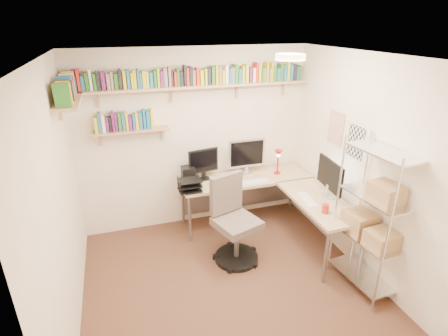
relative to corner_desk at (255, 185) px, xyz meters
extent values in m
plane|color=#49281F|center=(-0.70, -0.94, -0.72)|extent=(3.20, 3.20, 0.00)
cube|color=beige|center=(-0.70, 0.56, 0.53)|extent=(3.20, 0.04, 2.50)
cube|color=beige|center=(-2.30, -0.94, 0.53)|extent=(0.04, 3.00, 2.50)
cube|color=beige|center=(0.90, -0.94, 0.53)|extent=(0.04, 3.00, 2.50)
cube|color=beige|center=(-0.70, -2.44, 0.53)|extent=(3.20, 0.04, 2.50)
cube|color=white|center=(-0.70, -0.94, 1.78)|extent=(3.20, 3.00, 0.04)
cube|color=white|center=(0.89, -0.39, 0.83)|extent=(0.01, 0.30, 0.42)
cube|color=silver|center=(0.89, -0.79, 0.78)|extent=(0.01, 0.28, 0.38)
cylinder|color=#FFEAC6|center=(0.00, -0.74, 1.74)|extent=(0.30, 0.30, 0.06)
cube|color=tan|center=(-0.70, 0.43, 1.30)|extent=(3.05, 0.25, 0.03)
cube|color=tan|center=(-2.17, 0.01, 1.30)|extent=(0.25, 1.00, 0.03)
cube|color=tan|center=(-1.55, 0.46, 0.78)|extent=(0.95, 0.20, 0.02)
cube|color=tan|center=(-1.90, 0.50, 1.23)|extent=(0.03, 0.20, 0.20)
cube|color=tan|center=(-1.00, 0.50, 1.23)|extent=(0.03, 0.20, 0.20)
cube|color=tan|center=(-0.10, 0.50, 1.23)|extent=(0.03, 0.20, 0.20)
cube|color=tan|center=(0.60, 0.50, 1.23)|extent=(0.03, 0.20, 0.20)
cube|color=white|center=(-2.16, 0.43, 1.43)|extent=(0.02, 0.13, 0.23)
cube|color=#651B60|center=(-2.12, 0.43, 1.44)|extent=(0.04, 0.12, 0.24)
cube|color=red|center=(-2.07, 0.43, 1.44)|extent=(0.03, 0.15, 0.25)
cube|color=#2B5E82|center=(-2.03, 0.43, 1.40)|extent=(0.04, 0.14, 0.17)
cube|color=#2B6E24|center=(-1.99, 0.43, 1.42)|extent=(0.04, 0.13, 0.20)
cube|color=white|center=(-1.94, 0.43, 1.44)|extent=(0.03, 0.12, 0.24)
cube|color=#2B6E24|center=(-1.90, 0.43, 1.41)|extent=(0.03, 0.14, 0.19)
cube|color=black|center=(-1.86, 0.43, 1.43)|extent=(0.04, 0.11, 0.22)
cube|color=#651B60|center=(-1.81, 0.43, 1.42)|extent=(0.04, 0.12, 0.21)
cube|color=gray|center=(-1.75, 0.43, 1.41)|extent=(0.04, 0.13, 0.19)
cube|color=gray|center=(-1.71, 0.43, 1.42)|extent=(0.03, 0.14, 0.21)
cube|color=#2B6E24|center=(-1.66, 0.43, 1.41)|extent=(0.04, 0.11, 0.18)
cube|color=black|center=(-1.61, 0.43, 1.43)|extent=(0.04, 0.15, 0.23)
cube|color=gold|center=(-1.57, 0.43, 1.42)|extent=(0.03, 0.12, 0.21)
cube|color=#2B5E82|center=(-1.52, 0.43, 1.43)|extent=(0.03, 0.11, 0.22)
cube|color=#BBCD26|center=(-1.48, 0.43, 1.41)|extent=(0.02, 0.11, 0.19)
cube|color=gold|center=(-1.44, 0.43, 1.42)|extent=(0.04, 0.11, 0.21)
cube|color=#2B5E82|center=(-1.40, 0.43, 1.43)|extent=(0.03, 0.14, 0.22)
cube|color=#1F69A0|center=(-1.38, 0.43, 1.41)|extent=(0.02, 0.14, 0.18)
cube|color=gold|center=(-1.33, 0.43, 1.42)|extent=(0.04, 0.12, 0.20)
cube|color=#BBCD26|center=(-1.29, 0.43, 1.41)|extent=(0.03, 0.12, 0.19)
cube|color=#1F69A0|center=(-1.25, 0.43, 1.41)|extent=(0.04, 0.12, 0.18)
cube|color=#2B6E24|center=(-1.20, 0.43, 1.42)|extent=(0.03, 0.14, 0.20)
cube|color=#BBCD26|center=(-1.16, 0.43, 1.43)|extent=(0.03, 0.12, 0.22)
cube|color=#651B60|center=(-1.12, 0.43, 1.41)|extent=(0.04, 0.15, 0.19)
cube|color=gray|center=(-1.08, 0.43, 1.43)|extent=(0.04, 0.13, 0.22)
cube|color=gray|center=(-1.03, 0.43, 1.44)|extent=(0.03, 0.14, 0.24)
cube|color=black|center=(-1.00, 0.43, 1.41)|extent=(0.02, 0.14, 0.18)
cube|color=red|center=(-0.96, 0.43, 1.41)|extent=(0.03, 0.14, 0.18)
cube|color=#2B6E24|center=(-0.92, 0.43, 1.42)|extent=(0.03, 0.13, 0.21)
cube|color=black|center=(-0.88, 0.43, 1.41)|extent=(0.04, 0.12, 0.18)
cube|color=black|center=(-0.83, 0.43, 1.44)|extent=(0.03, 0.11, 0.25)
cube|color=red|center=(-0.80, 0.43, 1.43)|extent=(0.03, 0.13, 0.22)
cube|color=black|center=(-0.76, 0.43, 1.43)|extent=(0.04, 0.14, 0.23)
cube|color=gray|center=(-0.72, 0.43, 1.41)|extent=(0.03, 0.12, 0.19)
cube|color=red|center=(-0.67, 0.43, 1.42)|extent=(0.04, 0.14, 0.21)
cube|color=#BBCD26|center=(-0.61, 0.43, 1.41)|extent=(0.04, 0.11, 0.18)
cube|color=#BBCD26|center=(-0.56, 0.43, 1.42)|extent=(0.03, 0.13, 0.20)
cube|color=black|center=(-0.52, 0.43, 1.42)|extent=(0.04, 0.13, 0.20)
cube|color=#2B6E24|center=(-0.47, 0.43, 1.43)|extent=(0.04, 0.14, 0.22)
cube|color=gold|center=(-0.42, 0.43, 1.43)|extent=(0.03, 0.12, 0.23)
cube|color=gray|center=(-0.37, 0.43, 1.43)|extent=(0.03, 0.12, 0.22)
cube|color=gold|center=(-0.33, 0.43, 1.40)|extent=(0.03, 0.14, 0.17)
cube|color=white|center=(-0.29, 0.43, 1.43)|extent=(0.04, 0.12, 0.23)
cube|color=#2B5E82|center=(-0.24, 0.43, 1.41)|extent=(0.04, 0.15, 0.19)
cube|color=gray|center=(-0.20, 0.43, 1.42)|extent=(0.03, 0.12, 0.21)
cube|color=#2B6E24|center=(-0.16, 0.43, 1.44)|extent=(0.04, 0.15, 0.23)
cube|color=#1F69A0|center=(-0.10, 0.43, 1.41)|extent=(0.04, 0.11, 0.18)
cube|color=gold|center=(-0.06, 0.43, 1.42)|extent=(0.03, 0.11, 0.21)
cube|color=#BBCD26|center=(-0.01, 0.43, 1.43)|extent=(0.04, 0.12, 0.23)
cube|color=#651B60|center=(0.04, 0.43, 1.42)|extent=(0.04, 0.12, 0.20)
cube|color=white|center=(0.09, 0.43, 1.41)|extent=(0.03, 0.12, 0.18)
cube|color=red|center=(0.13, 0.43, 1.44)|extent=(0.02, 0.14, 0.25)
cube|color=gold|center=(0.17, 0.43, 1.43)|extent=(0.03, 0.15, 0.22)
cube|color=#2B6E24|center=(0.21, 0.43, 1.41)|extent=(0.04, 0.13, 0.18)
cube|color=gray|center=(0.25, 0.43, 1.41)|extent=(0.03, 0.12, 0.18)
cube|color=gold|center=(0.28, 0.43, 1.44)|extent=(0.02, 0.14, 0.25)
cube|color=gray|center=(0.32, 0.43, 1.41)|extent=(0.03, 0.15, 0.18)
cube|color=gold|center=(0.35, 0.43, 1.44)|extent=(0.03, 0.12, 0.24)
cube|color=#2B6E24|center=(0.39, 0.43, 1.41)|extent=(0.04, 0.13, 0.19)
cube|color=#2B5E82|center=(0.44, 0.43, 1.40)|extent=(0.04, 0.13, 0.17)
cube|color=#2B6E24|center=(0.49, 0.43, 1.43)|extent=(0.04, 0.12, 0.23)
cube|color=#2B5E82|center=(0.54, 0.43, 1.42)|extent=(0.04, 0.14, 0.21)
cube|color=#BBCD26|center=(0.59, 0.43, 1.44)|extent=(0.03, 0.13, 0.24)
cube|color=#2B5E82|center=(0.63, 0.43, 1.42)|extent=(0.04, 0.15, 0.21)
cube|color=black|center=(0.69, 0.43, 1.42)|extent=(0.04, 0.14, 0.21)
cube|color=#2B5E82|center=(0.73, 0.43, 1.41)|extent=(0.03, 0.15, 0.17)
cube|color=#2B6E24|center=(0.77, 0.43, 1.42)|extent=(0.03, 0.14, 0.20)
cube|color=#2B6E24|center=(-2.17, -0.43, 1.43)|extent=(0.15, 0.03, 0.23)
cube|color=#1F69A0|center=(-2.17, -0.38, 1.43)|extent=(0.13, 0.04, 0.22)
cube|color=red|center=(-2.17, -0.34, 1.43)|extent=(0.13, 0.03, 0.22)
cube|color=#BBCD26|center=(-2.17, -0.30, 1.43)|extent=(0.12, 0.03, 0.23)
cube|color=#BBCD26|center=(-2.17, -0.26, 1.42)|extent=(0.14, 0.04, 0.20)
cube|color=#2B6E24|center=(-2.17, -0.22, 1.43)|extent=(0.12, 0.04, 0.21)
cube|color=gold|center=(-2.17, -0.18, 1.42)|extent=(0.11, 0.04, 0.21)
cube|color=black|center=(-2.17, -0.13, 1.42)|extent=(0.15, 0.04, 0.21)
cube|color=#1F69A0|center=(-2.17, -0.09, 1.44)|extent=(0.14, 0.03, 0.25)
cube|color=gray|center=(-2.17, -0.05, 1.44)|extent=(0.14, 0.04, 0.24)
cube|color=gold|center=(-2.17, -0.01, 1.41)|extent=(0.14, 0.02, 0.18)
cube|color=gray|center=(-2.17, 0.02, 1.43)|extent=(0.11, 0.02, 0.23)
cube|color=#651B60|center=(-2.17, 0.06, 1.41)|extent=(0.14, 0.04, 0.18)
cube|color=red|center=(-2.17, 0.11, 1.43)|extent=(0.15, 0.03, 0.23)
cube|color=white|center=(-2.17, 0.15, 1.44)|extent=(0.15, 0.03, 0.24)
cube|color=white|center=(-2.17, 0.18, 1.41)|extent=(0.13, 0.04, 0.18)
cube|color=#651B60|center=(-2.17, 0.23, 1.41)|extent=(0.13, 0.04, 0.19)
cube|color=gray|center=(-2.17, 0.28, 1.42)|extent=(0.11, 0.04, 0.21)
cube|color=#2B5E82|center=(-2.17, 0.33, 1.41)|extent=(0.14, 0.04, 0.18)
cube|color=#BBCD26|center=(-2.17, 0.37, 1.44)|extent=(0.12, 0.03, 0.23)
cube|color=#2B6E24|center=(-2.17, 0.41, 1.43)|extent=(0.13, 0.04, 0.23)
cube|color=#BBCD26|center=(-1.96, 0.46, 0.89)|extent=(0.04, 0.14, 0.20)
cube|color=#2B5E82|center=(-1.91, 0.46, 0.92)|extent=(0.04, 0.12, 0.25)
cube|color=white|center=(-1.87, 0.46, 0.90)|extent=(0.04, 0.11, 0.21)
cube|color=#651B60|center=(-1.83, 0.46, 0.89)|extent=(0.03, 0.11, 0.18)
cube|color=black|center=(-1.79, 0.46, 0.89)|extent=(0.02, 0.11, 0.19)
cube|color=#651B60|center=(-1.75, 0.46, 0.92)|extent=(0.03, 0.15, 0.25)
cube|color=#651B60|center=(-1.72, 0.46, 0.91)|extent=(0.03, 0.11, 0.23)
cube|color=#2B6E24|center=(-1.68, 0.46, 0.91)|extent=(0.04, 0.12, 0.23)
cube|color=#2B5E82|center=(-1.63, 0.46, 0.91)|extent=(0.04, 0.13, 0.23)
cube|color=gold|center=(-1.59, 0.46, 0.91)|extent=(0.03, 0.14, 0.23)
cube|color=#651B60|center=(-1.55, 0.46, 0.88)|extent=(0.04, 0.14, 0.18)
cube|color=#1F69A0|center=(-1.51, 0.46, 0.89)|extent=(0.03, 0.14, 0.20)
cube|color=gold|center=(-1.47, 0.46, 0.90)|extent=(0.03, 0.14, 0.22)
cube|color=#2B5E82|center=(-1.42, 0.46, 0.90)|extent=(0.04, 0.12, 0.22)
cube|color=#1F69A0|center=(-1.37, 0.46, 0.92)|extent=(0.03, 0.12, 0.25)
cube|color=#1F69A0|center=(-1.33, 0.46, 0.91)|extent=(0.04, 0.14, 0.23)
cube|color=gold|center=(-1.28, 0.46, 0.92)|extent=(0.03, 0.15, 0.25)
cube|color=#DCB38F|center=(-0.05, 0.24, -0.01)|extent=(1.87, 0.59, 0.04)
cube|color=#DCB38F|center=(0.59, -0.68, -0.01)|extent=(0.59, 1.28, 0.04)
cylinder|color=gray|center=(-0.93, -0.01, -0.37)|extent=(0.04, 0.04, 0.69)
cylinder|color=gray|center=(-0.93, 0.48, -0.37)|extent=(0.04, 0.04, 0.69)
cylinder|color=gray|center=(0.84, 0.48, -0.37)|extent=(0.04, 0.04, 0.69)
cylinder|color=gray|center=(0.35, -1.27, -0.37)|extent=(0.04, 0.04, 0.69)
cylinder|color=gray|center=(0.84, -1.27, -0.37)|extent=(0.04, 0.04, 0.69)
cube|color=gray|center=(-0.05, 0.49, -0.32)|extent=(1.77, 0.02, 0.54)
cube|color=silver|center=(0.00, 0.35, 0.33)|extent=(0.54, 0.03, 0.41)
cube|color=black|center=(0.00, 0.33, 0.33)|extent=(0.49, 0.00, 0.36)
cube|color=black|center=(-0.64, 0.35, 0.29)|extent=(0.43, 0.03, 0.33)
cube|color=black|center=(0.73, -0.63, 0.31)|extent=(0.03, 0.57, 0.37)
cube|color=white|center=(0.71, -0.63, 0.31)|extent=(0.00, 0.51, 0.32)
cube|color=white|center=(0.00, 0.06, 0.02)|extent=(0.41, 0.13, 0.01)
cube|color=white|center=(0.45, -0.63, 0.02)|extent=(0.13, 0.39, 0.01)
cylinder|color=#AE0E15|center=(0.45, 0.24, 0.02)|extent=(0.10, 0.10, 0.02)
cylinder|color=#AE0E15|center=(0.45, 0.24, 0.17)|extent=(0.02, 0.02, 0.28)
cone|color=#AE0E15|center=(0.45, 0.24, 0.32)|extent=(0.12, 0.12, 0.09)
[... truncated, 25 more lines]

